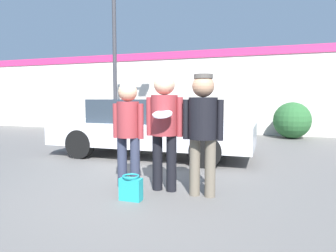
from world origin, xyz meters
name	(u,v)px	position (x,y,z in m)	size (l,w,h in m)	color
ground_plane	(142,190)	(0.00, 0.00, 0.00)	(56.00, 56.00, 0.00)	#5B5956
storefront_building	(223,91)	(0.00, 7.93, 1.69)	(24.00, 0.22, 3.31)	silver
person_left	(128,126)	(-0.27, 0.08, 0.95)	(0.51, 0.34, 1.62)	#2D3347
person_middle_with_frisbee	(164,120)	(0.32, 0.08, 1.05)	(0.56, 0.61, 1.73)	black
person_right	(203,123)	(0.91, 0.01, 1.03)	(0.57, 0.40, 1.70)	#665B4C
parked_car_near	(152,127)	(-0.89, 2.61, 0.70)	(4.74, 1.91, 1.36)	silver
street_lamp	(122,19)	(-2.45, 4.13, 3.74)	(1.44, 0.35, 6.10)	#38383D
shrub	(292,120)	(2.54, 7.11, 0.63)	(1.26, 1.26, 1.26)	#285B2D
handbag	(131,188)	(0.04, -0.48, 0.17)	(0.30, 0.23, 0.34)	teal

